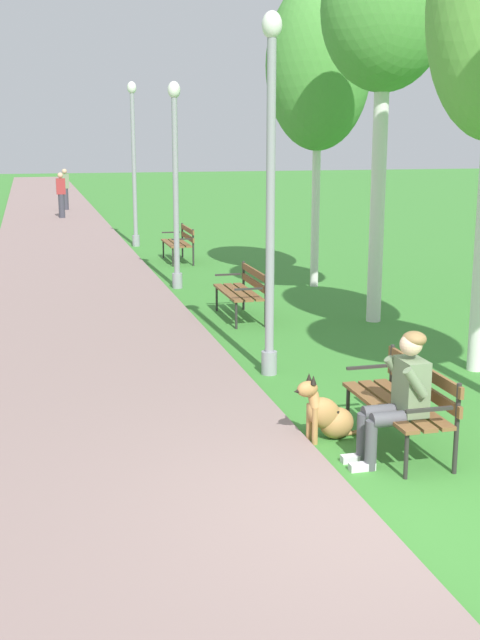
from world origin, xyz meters
TOP-DOWN VIEW (x-y plane):
  - ground_plane at (0.00, 0.00)m, footprint 120.00×120.00m
  - paved_path at (-1.97, 24.00)m, footprint 3.50×60.00m
  - park_bench_near at (0.64, 1.30)m, footprint 0.55×1.50m
  - park_bench_mid at (0.57, 7.20)m, footprint 0.55×1.50m
  - park_bench_far at (0.67, 13.54)m, footprint 0.55×1.50m
  - person_seated_on_near_bench at (0.43, 0.98)m, footprint 0.74×0.49m
  - dog_shepherd at (-0.00, 1.68)m, footprint 0.83×0.34m
  - lamp_post_near at (0.08, 4.01)m, footprint 0.24×0.24m
  - lamp_post_mid at (-0.01, 10.17)m, footprint 0.24×0.24m
  - lamp_post_far at (-0.01, 16.56)m, footprint 0.24×0.24m
  - birch_tree_third at (2.59, 6.49)m, footprint 1.97×1.72m
  - birch_tree_fourth at (2.70, 9.70)m, footprint 2.01×2.03m
  - pedestrian_distant at (-1.65, 24.55)m, footprint 0.32×0.22m
  - pedestrian_further_distant at (-1.36, 27.77)m, footprint 0.32×0.22m

SIDE VIEW (x-z plane):
  - ground_plane at x=0.00m, z-range 0.00..0.00m
  - paved_path at x=-1.97m, z-range 0.00..0.04m
  - dog_shepherd at x=0.00m, z-range -0.09..0.61m
  - park_bench_near at x=0.64m, z-range 0.09..0.94m
  - park_bench_mid at x=0.57m, z-range 0.09..0.94m
  - park_bench_far at x=0.67m, z-range 0.09..0.94m
  - person_seated_on_near_bench at x=0.43m, z-range 0.06..1.31m
  - pedestrian_distant at x=-1.65m, z-range 0.02..1.67m
  - pedestrian_further_distant at x=-1.36m, z-range 0.02..1.67m
  - lamp_post_mid at x=-0.01m, z-range 0.07..4.03m
  - lamp_post_far at x=-0.01m, z-range 0.07..4.41m
  - lamp_post_near at x=0.08m, z-range 0.07..4.46m
  - birch_tree_fourth at x=2.70m, z-range 1.32..7.17m
  - birch_tree_third at x=2.59m, z-range 1.73..7.74m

